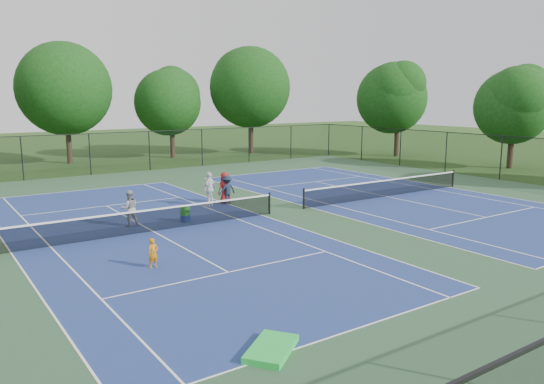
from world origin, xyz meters
TOP-DOWN VIEW (x-y plane):
  - ground at (0.00, 0.00)m, footprint 140.00×140.00m
  - court_pad at (0.00, 0.00)m, footprint 36.00×36.00m
  - tennis_court_left at (-7.00, 0.00)m, footprint 12.00×23.83m
  - tennis_court_right at (7.00, 0.00)m, footprint 12.00×23.83m
  - perimeter_fence at (0.00, 0.00)m, footprint 36.08×36.08m
  - tree_back_b at (-4.00, 26.00)m, footprint 7.60×7.60m
  - tree_back_c at (5.00, 25.00)m, footprint 6.00×6.00m
  - tree_back_d at (13.00, 24.00)m, footprint 7.80×7.80m
  - tree_side_e at (23.00, 14.00)m, footprint 6.60×6.60m
  - tree_side_f at (24.00, 3.00)m, footprint 5.80×5.80m
  - child_player at (-8.81, -4.56)m, footprint 0.40×0.29m
  - instructor at (-7.48, 1.45)m, footprint 0.85×0.69m
  - bystander_a at (-2.53, 3.34)m, footprint 1.13×0.92m
  - bystander_b at (-1.48, 3.38)m, footprint 1.03×0.65m
  - bystander_c at (-1.51, 3.54)m, footprint 0.90×0.66m
  - ball_crate at (-5.12, 0.82)m, footprint 0.43×0.40m
  - ball_hopper at (-5.12, 0.82)m, footprint 0.42×0.39m
  - green_tarp at (-8.92, -11.69)m, footprint 1.71×1.59m

SIDE VIEW (x-z plane):
  - ground at x=0.00m, z-range 0.00..0.00m
  - court_pad at x=0.00m, z-range 0.00..0.01m
  - green_tarp at x=-8.92m, z-range 0.01..0.16m
  - tennis_court_left at x=-7.00m, z-range -0.44..0.63m
  - tennis_court_right at x=7.00m, z-range -0.44..0.63m
  - ball_crate at x=-5.12m, z-range 0.00..0.32m
  - child_player at x=-8.81m, z-range 0.00..1.01m
  - ball_hopper at x=-5.12m, z-range 0.32..0.74m
  - bystander_b at x=-1.48m, z-range 0.00..1.53m
  - instructor at x=-7.48m, z-range 0.00..1.61m
  - bystander_c at x=-1.51m, z-range 0.00..1.68m
  - bystander_a at x=-2.53m, z-range 0.00..1.80m
  - perimeter_fence at x=0.00m, z-range 0.09..3.11m
  - tree_side_f at x=24.00m, z-range 1.19..9.31m
  - tree_back_c at x=5.00m, z-range 1.28..9.68m
  - tree_side_e at x=23.00m, z-range 1.37..10.25m
  - tree_back_b at x=-4.00m, z-range 1.58..11.61m
  - tree_back_d at x=13.00m, z-range 1.64..12.01m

